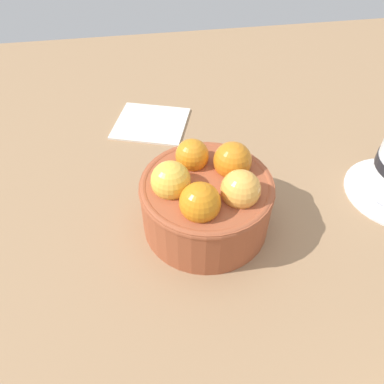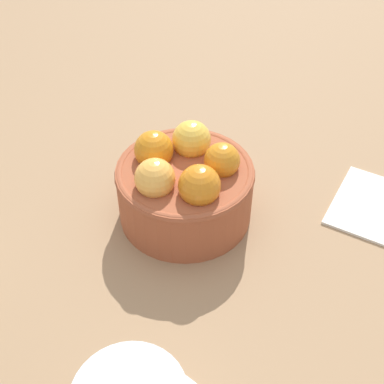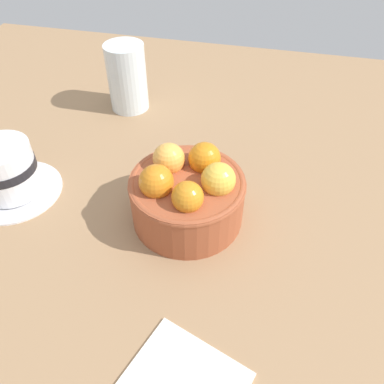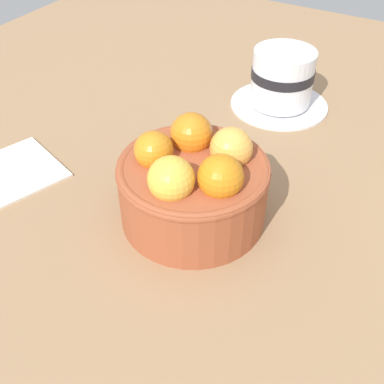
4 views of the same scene
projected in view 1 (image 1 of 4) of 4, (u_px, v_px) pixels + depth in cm
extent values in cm
cube|color=#997551|center=(205.00, 236.00, 45.05)|extent=(122.63, 108.09, 4.66)
cylinder|color=#9E4C2D|center=(206.00, 204.00, 41.20)|extent=(13.92, 13.92, 6.28)
torus|color=#9E4C2D|center=(207.00, 186.00, 39.27)|extent=(14.12, 14.12, 1.00)
sphere|color=orange|center=(232.00, 161.00, 40.10)|extent=(4.09, 4.09, 4.09)
sphere|color=orange|center=(192.00, 155.00, 40.74)|extent=(3.62, 3.62, 3.62)
sphere|color=yellow|center=(170.00, 179.00, 38.06)|extent=(4.07, 4.07, 4.07)
sphere|color=orange|center=(200.00, 203.00, 35.77)|extent=(4.01, 4.01, 4.01)
sphere|color=#F8AC47|center=(241.00, 189.00, 37.03)|extent=(3.98, 3.98, 3.98)
cube|color=white|center=(151.00, 122.00, 57.11)|extent=(12.91, 12.42, 0.60)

